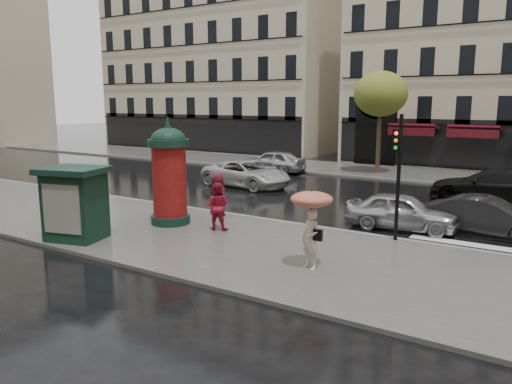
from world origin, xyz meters
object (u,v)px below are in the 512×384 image
Objects in this scene: car_black at (491,186)px; morris_column at (169,172)px; car_silver at (402,211)px; car_darkgrey at (487,216)px; man_burgundy at (218,195)px; car_far_silver at (272,161)px; woman_umbrella at (311,217)px; car_white at (246,174)px; traffic_light at (398,165)px; newsstand at (75,203)px; woman_red at (217,206)px.

morris_column is at bearing -42.89° from car_black.
car_darkgrey is (2.81, 0.85, -0.01)m from car_silver.
car_darkgrey is (9.64, 3.18, -0.31)m from man_burgundy.
car_far_silver is (-14.63, 9.42, 0.07)m from car_darkgrey.
car_black is (2.69, 13.54, -0.82)m from woman_umbrella.
man_burgundy is at bearing -147.59° from car_white.
car_far_silver is (-13.81, 2.87, -0.03)m from car_black.
traffic_light is at bearing -115.51° from car_white.
newsstand is 18.55m from car_black.
newsstand reaches higher than car_far_silver.
woman_red is 9.69m from car_darkgrey.
car_white is at bearing 105.95° from morris_column.
car_white is (-3.35, 7.03, -0.26)m from man_burgundy.
car_silver is at bearing -107.85° from car_white.
woman_umbrella is 7.87m from car_darkgrey.
car_darkgrey is 0.76× the size of car_black.
traffic_light reaches higher than car_silver.
newsstand reaches higher than man_burgundy.
woman_umbrella is at bearing 11.24° from newsstand.
man_burgundy reaches higher than car_far_silver.
man_burgundy reaches higher than car_darkgrey.
newsstand is at bearing 30.27° from woman_red.
woman_umbrella is 0.51× the size of car_far_silver.
morris_column reaches higher than car_black.
morris_column is 1.68× the size of newsstand.
man_burgundy is 10.15m from car_darkgrey.
newsstand is at bearing 5.68° from car_far_silver.
car_black is at bearing 78.77° from woman_umbrella.
morris_column is at bearing -163.89° from traffic_light.
traffic_light is 1.01× the size of car_darkgrey.
car_black reaches higher than car_white.
woman_umbrella is 0.92× the size of newsstand.
morris_column reaches higher than woman_red.
car_white is at bearing -81.06° from car_black.
woman_umbrella reaches higher than car_silver.
traffic_light is at bearing -178.13° from woman_red.
car_darkgrey is at bearing -80.49° from car_silver.
car_black is (-0.82, 6.55, 0.10)m from car_darkgrey.
car_white is (-12.99, 3.85, 0.05)m from car_darkgrey.
traffic_light is (5.88, 2.11, 1.68)m from woman_red.
traffic_light is (7.98, 2.31, 0.58)m from morris_column.
man_burgundy is at bearing -71.27° from woman_red.
traffic_light is at bearing 40.74° from car_far_silver.
newsstand reaches higher than car_silver.
newsstand is at bearing 124.28° from car_silver.
traffic_light is 1.71× the size of newsstand.
traffic_light is 0.94× the size of car_far_silver.
car_white reaches higher than car_silver.
woman_umbrella is at bearing 166.26° from car_silver.
morris_column is (-6.90, 1.82, 0.48)m from woman_umbrella.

